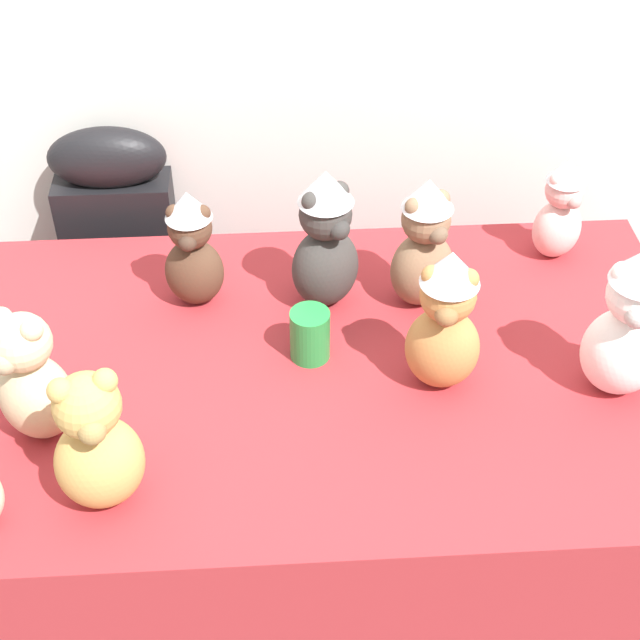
{
  "coord_description": "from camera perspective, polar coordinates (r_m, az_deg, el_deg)",
  "views": [
    {
      "loc": [
        -0.08,
        -1.12,
        2.01
      ],
      "look_at": [
        0.0,
        0.25,
        0.83
      ],
      "focal_mm": 53.22,
      "sensor_mm": 36.0,
      "label": 1
    }
  ],
  "objects": [
    {
      "name": "display_table",
      "position": [
        2.15,
        0.0,
        -9.64
      ],
      "size": [
        1.54,
        0.93,
        0.71
      ],
      "primitive_type": "cube",
      "color": "maroon",
      "rests_on": "ground_plane"
    },
    {
      "name": "instrument_case",
      "position": [
        2.53,
        -11.45,
        2.1
      ],
      "size": [
        0.28,
        0.12,
        0.93
      ],
      "rotation": [
        0.0,
        0.0,
        -0.0
      ],
      "color": "black",
      "rests_on": "ground_plane"
    },
    {
      "name": "teddy_bear_snow",
      "position": [
        1.83,
        18.12,
        -0.22
      ],
      "size": [
        0.18,
        0.16,
        0.34
      ],
      "rotation": [
        0.0,
        0.0,
        -0.27
      ],
      "color": "white",
      "rests_on": "display_table"
    },
    {
      "name": "teddy_bear_caramel",
      "position": [
        1.77,
        7.53,
        -0.12
      ],
      "size": [
        0.16,
        0.15,
        0.31
      ],
      "rotation": [
        0.0,
        0.0,
        -0.21
      ],
      "color": "#B27A42",
      "rests_on": "display_table"
    },
    {
      "name": "teddy_bear_mocha",
      "position": [
        1.97,
        6.28,
        4.54
      ],
      "size": [
        0.17,
        0.16,
        0.3
      ],
      "rotation": [
        0.0,
        0.0,
        0.42
      ],
      "color": "#7F6047",
      "rests_on": "display_table"
    },
    {
      "name": "teddy_bear_blush",
      "position": [
        2.17,
        14.27,
        6.46
      ],
      "size": [
        0.14,
        0.13,
        0.25
      ],
      "rotation": [
        0.0,
        0.0,
        0.38
      ],
      "color": "beige",
      "rests_on": "display_table"
    },
    {
      "name": "teddy_bear_charcoal",
      "position": [
        1.95,
        0.34,
        4.77
      ],
      "size": [
        0.19,
        0.18,
        0.33
      ],
      "rotation": [
        0.0,
        0.0,
        0.55
      ],
      "color": "#383533",
      "rests_on": "display_table"
    },
    {
      "name": "teddy_bear_sand",
      "position": [
        1.75,
        -16.97,
        -3.46
      ],
      "size": [
        0.19,
        0.18,
        0.28
      ],
      "rotation": [
        0.0,
        0.0,
        -0.54
      ],
      "color": "#CCB78E",
      "rests_on": "display_table"
    },
    {
      "name": "teddy_bear_honey",
      "position": [
        1.61,
        -13.31,
        -7.33
      ],
      "size": [
        0.18,
        0.16,
        0.29
      ],
      "rotation": [
        0.0,
        0.0,
        0.25
      ],
      "color": "tan",
      "rests_on": "display_table"
    },
    {
      "name": "teddy_bear_cocoa",
      "position": [
        1.98,
        -7.69,
        4.2
      ],
      "size": [
        0.13,
        0.12,
        0.27
      ],
      "rotation": [
        0.0,
        0.0,
        -0.09
      ],
      "color": "#4C3323",
      "rests_on": "display_table"
    },
    {
      "name": "party_cup_green",
      "position": [
        1.88,
        -0.61,
        -0.89
      ],
      "size": [
        0.08,
        0.08,
        0.11
      ],
      "primitive_type": "cylinder",
      "color": "#238C3D",
      "rests_on": "display_table"
    }
  ]
}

